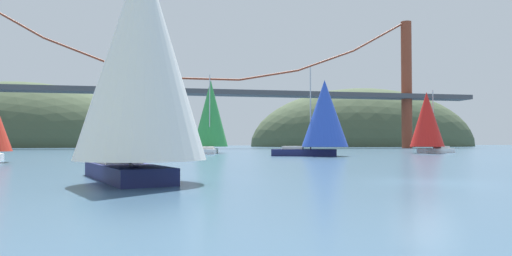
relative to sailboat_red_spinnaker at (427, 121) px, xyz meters
name	(u,v)px	position (x,y,z in m)	size (l,w,h in m)	color
ground_plane	(425,182)	(-27.28, -43.32, -4.81)	(360.00, 360.00, 0.00)	#385670
headland_left	(17,147)	(-82.28, 91.68, -4.81)	(80.20, 44.00, 40.31)	#425138
headland_right	(365,146)	(32.72, 91.68, -4.81)	(83.13, 44.00, 41.52)	#425138
suspension_bridge	(209,87)	(-27.28, 51.68, 10.31)	(143.21, 6.00, 34.51)	brown
sailboat_red_spinnaker	(427,121)	(0.00, 0.00, 0.00)	(8.65, 6.29, 9.42)	white
sailboat_white_mainsail	(141,60)	(-39.16, -41.83, 0.26)	(6.59, 9.97, 10.20)	#191E4C
sailboat_blue_spinnaker	(323,116)	(-19.68, -9.73, -0.03)	(9.78, 7.11, 10.62)	#191E4C
sailboat_green_sail	(211,115)	(-31.32, 7.08, 0.90)	(5.99, 9.70, 11.49)	white
channel_buoy	(93,159)	(-43.64, -22.97, -4.44)	(1.10, 1.10, 2.64)	red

